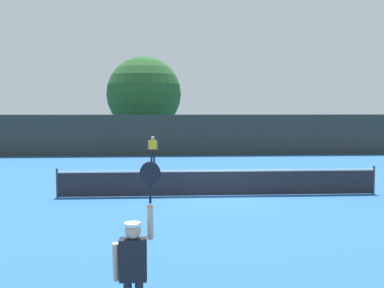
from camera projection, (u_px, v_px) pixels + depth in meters
The scene contains 10 objects.
ground_plane at pixel (219, 196), 17.26m from camera, with size 120.00×120.00×0.00m, color #235693.
tennis_net at pixel (219, 182), 17.23m from camera, with size 11.85×0.08×1.07m.
perimeter_fence at pixel (192, 135), 32.31m from camera, with size 30.95×0.12×2.83m, color #2D332D.
player_serving at pixel (134, 261), 6.53m from camera, with size 0.68×0.39×2.46m.
player_receiving at pixel (153, 146), 28.42m from camera, with size 0.57×0.23×1.54m.
tennis_ball at pixel (182, 180), 20.88m from camera, with size 0.07×0.07×0.07m, color #CCE033.
large_tree at pixel (144, 94), 37.59m from camera, with size 6.00×6.00×7.43m.
parked_car_near at pixel (99, 138), 40.01m from camera, with size 2.28×4.36×1.69m.
parked_car_mid at pixel (150, 137), 40.59m from camera, with size 2.51×4.44×1.69m.
parked_car_far at pixel (306, 139), 38.43m from camera, with size 1.93×4.21×1.69m.
Camera 1 is at (-2.08, -16.98, 3.20)m, focal length 43.67 mm.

